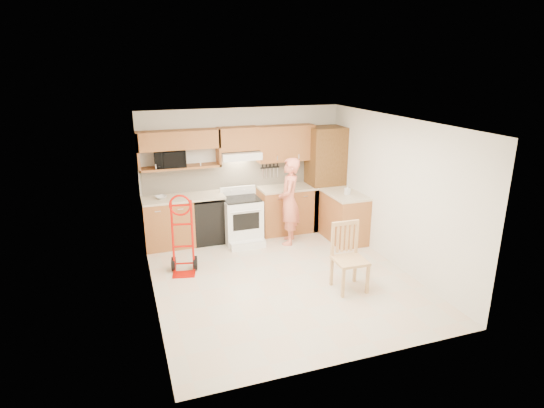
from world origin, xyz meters
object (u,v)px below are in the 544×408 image
range (243,217)px  hand_truck (182,239)px  microwave (170,158)px  dining_chair (350,258)px  person (289,201)px

range → hand_truck: size_ratio=0.85×
microwave → hand_truck: size_ratio=0.46×
microwave → range: 1.73m
range → dining_chair: size_ratio=1.00×
hand_truck → dining_chair: bearing=-18.7°
range → dining_chair: bearing=-66.3°
hand_truck → dining_chair: (2.30, -1.39, -0.09)m
range → dining_chair: (1.02, -2.33, 0.00)m
microwave → person: 2.34m
hand_truck → dining_chair: 2.69m
range → hand_truck: (-1.27, -0.94, 0.09)m
dining_chair → microwave: bearing=130.8°
hand_truck → person: bearing=29.6°
range → person: 0.94m
microwave → hand_truck: microwave is taller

